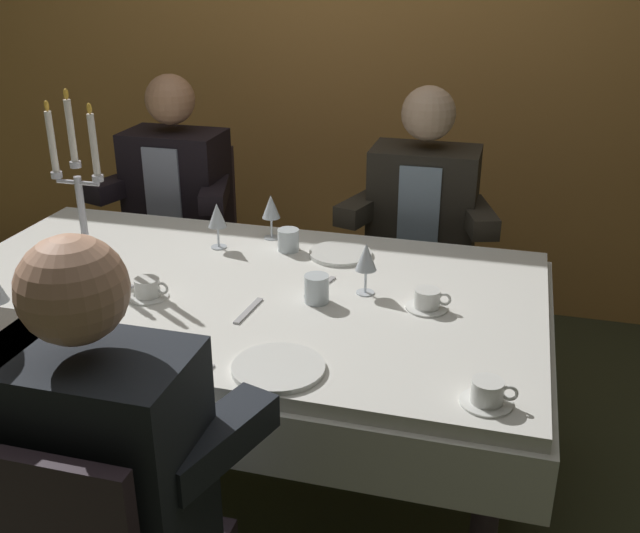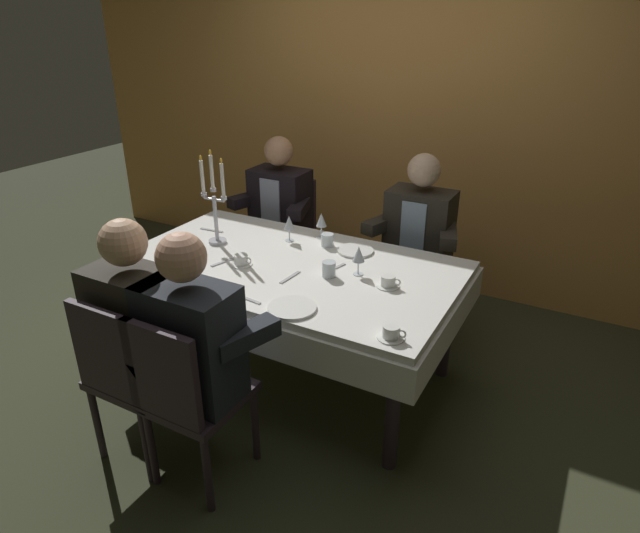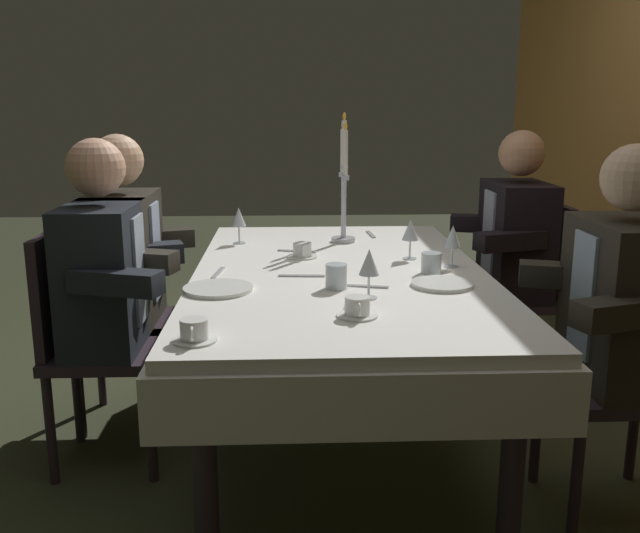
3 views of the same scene
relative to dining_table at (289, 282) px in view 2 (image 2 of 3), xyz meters
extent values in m
plane|color=#363A24|center=(0.00, 0.00, -0.62)|extent=(12.00, 12.00, 0.00)
cube|color=#CD8B45|center=(0.00, 1.66, 0.73)|extent=(6.00, 0.12, 2.70)
cube|color=silver|center=(0.00, 0.00, 0.10)|extent=(1.90, 1.10, 0.04)
cube|color=silver|center=(0.00, 0.00, -0.01)|extent=(1.94, 1.14, 0.18)
cylinder|color=#2D222A|center=(-0.83, -0.43, -0.27)|extent=(0.07, 0.07, 0.70)
cylinder|color=#2D222A|center=(0.83, -0.43, -0.27)|extent=(0.07, 0.07, 0.70)
cylinder|color=#2D222A|center=(-0.83, 0.43, -0.27)|extent=(0.07, 0.07, 0.70)
cylinder|color=#2D222A|center=(0.83, 0.43, -0.27)|extent=(0.07, 0.07, 0.70)
cylinder|color=silver|center=(-0.55, 0.06, 0.13)|extent=(0.11, 0.11, 0.02)
cylinder|color=silver|center=(-0.55, 0.06, 0.28)|extent=(0.02, 0.02, 0.28)
cylinder|color=silver|center=(-0.55, 0.06, 0.46)|extent=(0.04, 0.04, 0.02)
cylinder|color=white|center=(-0.55, 0.06, 0.57)|extent=(0.02, 0.02, 0.20)
ellipsoid|color=yellow|center=(-0.55, 0.06, 0.68)|extent=(0.02, 0.02, 0.03)
cylinder|color=silver|center=(-0.51, 0.06, 0.40)|extent=(0.07, 0.01, 0.01)
cylinder|color=silver|center=(-0.47, 0.06, 0.42)|extent=(0.04, 0.04, 0.02)
cylinder|color=white|center=(-0.47, 0.06, 0.53)|extent=(0.02, 0.02, 0.20)
ellipsoid|color=yellow|center=(-0.47, 0.06, 0.64)|extent=(0.02, 0.02, 0.03)
cylinder|color=silver|center=(-0.58, 0.06, 0.40)|extent=(0.07, 0.01, 0.01)
cylinder|color=silver|center=(-0.62, 0.06, 0.42)|extent=(0.04, 0.04, 0.02)
cylinder|color=white|center=(-0.62, 0.06, 0.53)|extent=(0.02, 0.02, 0.20)
ellipsoid|color=yellow|center=(-0.62, 0.06, 0.64)|extent=(0.02, 0.02, 0.03)
cylinder|color=white|center=(0.26, 0.34, 0.13)|extent=(0.22, 0.22, 0.01)
cylinder|color=white|center=(0.29, -0.43, 0.13)|extent=(0.24, 0.24, 0.01)
cylinder|color=silver|center=(0.41, 0.06, 0.12)|extent=(0.06, 0.06, 0.00)
cylinder|color=silver|center=(0.41, 0.06, 0.16)|extent=(0.01, 0.01, 0.07)
cone|color=silver|center=(0.41, 0.06, 0.24)|extent=(0.07, 0.07, 0.08)
cylinder|color=maroon|center=(0.41, 0.06, 0.22)|extent=(0.04, 0.04, 0.03)
cylinder|color=silver|center=(-0.17, 0.30, 0.12)|extent=(0.06, 0.06, 0.00)
cylinder|color=silver|center=(-0.17, 0.30, 0.16)|extent=(0.01, 0.01, 0.07)
cone|color=silver|center=(-0.17, 0.30, 0.24)|extent=(0.07, 0.07, 0.08)
cylinder|color=maroon|center=(-0.17, 0.30, 0.22)|extent=(0.04, 0.04, 0.03)
cylinder|color=silver|center=(-0.53, -0.42, 0.12)|extent=(0.06, 0.06, 0.00)
cylinder|color=silver|center=(-0.53, -0.42, 0.16)|extent=(0.01, 0.01, 0.07)
cone|color=silver|center=(-0.53, -0.42, 0.24)|extent=(0.07, 0.07, 0.08)
cylinder|color=#E0D172|center=(-0.53, -0.42, 0.22)|extent=(0.04, 0.04, 0.03)
cylinder|color=silver|center=(-0.02, 0.44, 0.12)|extent=(0.06, 0.06, 0.00)
cylinder|color=silver|center=(-0.02, 0.44, 0.16)|extent=(0.01, 0.01, 0.07)
cone|color=silver|center=(-0.02, 0.44, 0.24)|extent=(0.07, 0.07, 0.08)
cylinder|color=silver|center=(0.28, -0.03, 0.16)|extent=(0.07, 0.07, 0.09)
cylinder|color=silver|center=(0.07, 0.34, 0.16)|extent=(0.08, 0.08, 0.08)
cylinder|color=white|center=(0.80, -0.45, 0.12)|extent=(0.12, 0.12, 0.01)
cylinder|color=white|center=(0.80, -0.45, 0.15)|extent=(0.08, 0.08, 0.05)
torus|color=white|center=(0.85, -0.45, 0.15)|extent=(0.04, 0.01, 0.04)
cylinder|color=white|center=(-0.22, -0.14, 0.12)|extent=(0.12, 0.12, 0.01)
cylinder|color=white|center=(-0.22, -0.14, 0.15)|extent=(0.08, 0.08, 0.05)
torus|color=white|center=(-0.17, -0.14, 0.15)|extent=(0.04, 0.01, 0.04)
cylinder|color=white|center=(0.60, 0.01, 0.12)|extent=(0.12, 0.12, 0.01)
cylinder|color=white|center=(0.60, 0.01, 0.15)|extent=(0.08, 0.08, 0.05)
torus|color=white|center=(0.65, 0.01, 0.15)|extent=(0.04, 0.01, 0.04)
cube|color=#B7B7BC|center=(-0.33, -0.16, 0.12)|extent=(0.07, 0.17, 0.01)
cube|color=#B7B7BC|center=(0.26, 0.07, 0.12)|extent=(0.06, 0.17, 0.01)
cube|color=#B7B7BC|center=(0.10, -0.15, 0.12)|extent=(0.03, 0.17, 0.01)
cube|color=#B7B7BC|center=(-0.71, 0.20, 0.12)|extent=(0.17, 0.03, 0.01)
cube|color=#B7B7BC|center=(0.04, -0.46, 0.12)|extent=(0.17, 0.04, 0.01)
cylinder|color=#2D222A|center=(-0.79, 0.70, -0.41)|extent=(0.04, 0.04, 0.42)
cylinder|color=#2D222A|center=(-0.43, 0.70, -0.41)|extent=(0.04, 0.04, 0.42)
cylinder|color=#2D222A|center=(-0.79, 1.06, -0.41)|extent=(0.04, 0.04, 0.42)
cylinder|color=#2D222A|center=(-0.43, 1.06, -0.41)|extent=(0.04, 0.04, 0.42)
cube|color=#2D222A|center=(-0.61, 0.88, -0.18)|extent=(0.42, 0.42, 0.04)
cube|color=#2D222A|center=(-0.61, 1.07, 0.06)|extent=(0.38, 0.04, 0.44)
cube|color=black|center=(-0.61, 0.88, 0.11)|extent=(0.42, 0.26, 0.54)
cube|color=#8F95AD|center=(-0.61, 0.75, 0.14)|extent=(0.16, 0.01, 0.40)
sphere|color=tan|center=(-0.61, 0.88, 0.51)|extent=(0.21, 0.21, 0.21)
cube|color=black|center=(-0.83, 0.78, 0.15)|extent=(0.19, 0.34, 0.08)
cube|color=black|center=(-0.39, 0.78, 0.15)|extent=(0.19, 0.34, 0.08)
cylinder|color=#2D222A|center=(-0.10, -0.70, -0.41)|extent=(0.04, 0.04, 0.42)
cylinder|color=#2D222A|center=(-0.46, -0.70, -0.41)|extent=(0.04, 0.04, 0.42)
cylinder|color=#2D222A|center=(-0.10, -1.06, -0.41)|extent=(0.04, 0.04, 0.42)
cylinder|color=#2D222A|center=(-0.46, -1.06, -0.41)|extent=(0.04, 0.04, 0.42)
cube|color=#2D222A|center=(-0.28, -0.88, -0.18)|extent=(0.42, 0.42, 0.04)
cube|color=#2D222A|center=(-0.28, -1.07, 0.06)|extent=(0.38, 0.04, 0.44)
cube|color=#2B271F|center=(-0.28, -0.88, 0.11)|extent=(0.42, 0.26, 0.54)
cube|color=#8E9BB9|center=(-0.28, -0.75, 0.14)|extent=(0.16, 0.01, 0.40)
sphere|color=#DBA982|center=(-0.28, -0.88, 0.51)|extent=(0.21, 0.21, 0.21)
cube|color=#2B271F|center=(-0.06, -0.78, 0.15)|extent=(0.19, 0.34, 0.08)
cube|color=#2B271F|center=(-0.50, -0.78, 0.15)|extent=(0.19, 0.34, 0.08)
cylinder|color=#2D222A|center=(0.23, -0.70, -0.41)|extent=(0.04, 0.04, 0.42)
cylinder|color=#2D222A|center=(-0.13, -0.70, -0.41)|extent=(0.04, 0.04, 0.42)
cylinder|color=#2D222A|center=(0.23, -1.06, -0.41)|extent=(0.04, 0.04, 0.42)
cylinder|color=#2D222A|center=(-0.13, -1.06, -0.41)|extent=(0.04, 0.04, 0.42)
cube|color=#2D222A|center=(0.05, -0.88, -0.18)|extent=(0.42, 0.42, 0.04)
cube|color=#2D222A|center=(0.05, -1.07, 0.06)|extent=(0.38, 0.04, 0.44)
cube|color=black|center=(0.05, -0.88, 0.11)|extent=(0.42, 0.26, 0.54)
cube|color=#8F9CAD|center=(0.05, -0.75, 0.14)|extent=(0.16, 0.01, 0.40)
sphere|color=#DCA180|center=(0.05, -0.88, 0.51)|extent=(0.21, 0.21, 0.21)
cube|color=black|center=(0.27, -0.78, 0.15)|extent=(0.19, 0.34, 0.08)
cube|color=black|center=(-0.17, -0.78, 0.15)|extent=(0.19, 0.34, 0.08)
cylinder|color=#2D222A|center=(0.29, 0.70, -0.41)|extent=(0.04, 0.04, 0.42)
cylinder|color=#2D222A|center=(0.65, 0.70, -0.41)|extent=(0.04, 0.04, 0.42)
cylinder|color=#2D222A|center=(0.29, 1.06, -0.41)|extent=(0.04, 0.04, 0.42)
cylinder|color=#2D222A|center=(0.65, 1.06, -0.41)|extent=(0.04, 0.04, 0.42)
cube|color=#2D222A|center=(0.47, 0.88, -0.18)|extent=(0.42, 0.42, 0.04)
cube|color=#2D222A|center=(0.47, 1.07, 0.06)|extent=(0.38, 0.04, 0.44)
cube|color=#29251F|center=(0.47, 0.88, 0.11)|extent=(0.42, 0.26, 0.54)
cube|color=#869BB3|center=(0.47, 0.75, 0.14)|extent=(0.16, 0.01, 0.40)
sphere|color=#D3AB8A|center=(0.47, 0.88, 0.51)|extent=(0.21, 0.21, 0.21)
cube|color=#29251F|center=(0.25, 0.78, 0.15)|extent=(0.19, 0.34, 0.08)
cube|color=#29251F|center=(0.69, 0.78, 0.15)|extent=(0.19, 0.34, 0.08)
camera|label=1|loc=(0.81, -1.94, 1.09)|focal=41.33mm
camera|label=2|loc=(1.50, -2.37, 1.41)|focal=30.59mm
camera|label=3|loc=(2.59, -0.19, 0.74)|focal=39.32mm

